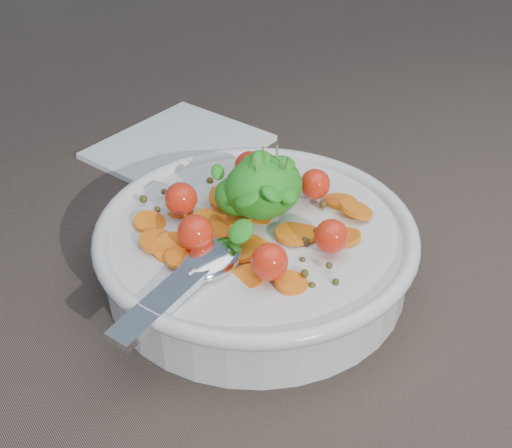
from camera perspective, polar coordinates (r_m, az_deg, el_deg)
ground at (r=0.52m, az=0.94°, el=-5.70°), size 6.00×6.00×0.00m
bowl at (r=0.51m, az=-0.03°, el=-1.96°), size 0.27×0.25×0.11m
napkin at (r=0.71m, az=-6.85°, el=6.84°), size 0.20×0.18×0.01m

